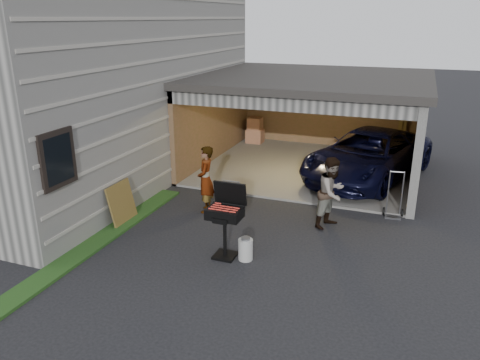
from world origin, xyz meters
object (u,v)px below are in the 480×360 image
object	(u,v)px
bbq_grill	(225,215)
propane_tank	(246,249)
minivan	(368,157)
man	(332,193)
plywood_panel	(122,203)
woman	(206,179)
hand_truck	(393,208)

from	to	relation	value
bbq_grill	propane_tank	distance (m)	0.79
minivan	bbq_grill	size ratio (longest dim) A/B	3.33
man	propane_tank	bearing A→B (deg)	173.86
bbq_grill	plywood_panel	xyz separation A→B (m)	(-2.85, 0.64, -0.41)
minivan	woman	bearing A→B (deg)	-113.93
woman	man	xyz separation A→B (m)	(3.01, 0.20, -0.00)
minivan	plywood_panel	size ratio (longest dim) A/B	5.12
minivan	man	bearing A→B (deg)	-78.44
man	plywood_panel	world-z (taller)	man
plywood_panel	hand_truck	bearing A→B (deg)	23.95
minivan	hand_truck	distance (m)	2.73
woman	bbq_grill	xyz separation A→B (m)	(1.33, -1.96, 0.07)
minivan	hand_truck	size ratio (longest dim) A/B	4.37
hand_truck	minivan	bearing A→B (deg)	104.45
man	bbq_grill	world-z (taller)	man
propane_tank	plywood_panel	bearing A→B (deg)	169.01
man	hand_truck	bearing A→B (deg)	-26.46
minivan	propane_tank	size ratio (longest dim) A/B	11.51
plywood_panel	bbq_grill	bearing A→B (deg)	-12.71
woman	propane_tank	size ratio (longest dim) A/B	3.81
minivan	woman	distance (m)	5.12
propane_tank	hand_truck	distance (m)	4.14
hand_truck	propane_tank	bearing A→B (deg)	-133.93
woman	propane_tank	distance (m)	2.69
bbq_grill	plywood_panel	world-z (taller)	bbq_grill
bbq_grill	plywood_panel	size ratio (longest dim) A/B	1.54
plywood_panel	hand_truck	distance (m)	6.40
minivan	plywood_panel	distance (m)	7.12
man	hand_truck	distance (m)	1.80
woman	propane_tank	bearing A→B (deg)	25.56
minivan	propane_tank	world-z (taller)	minivan
woman	plywood_panel	distance (m)	2.04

